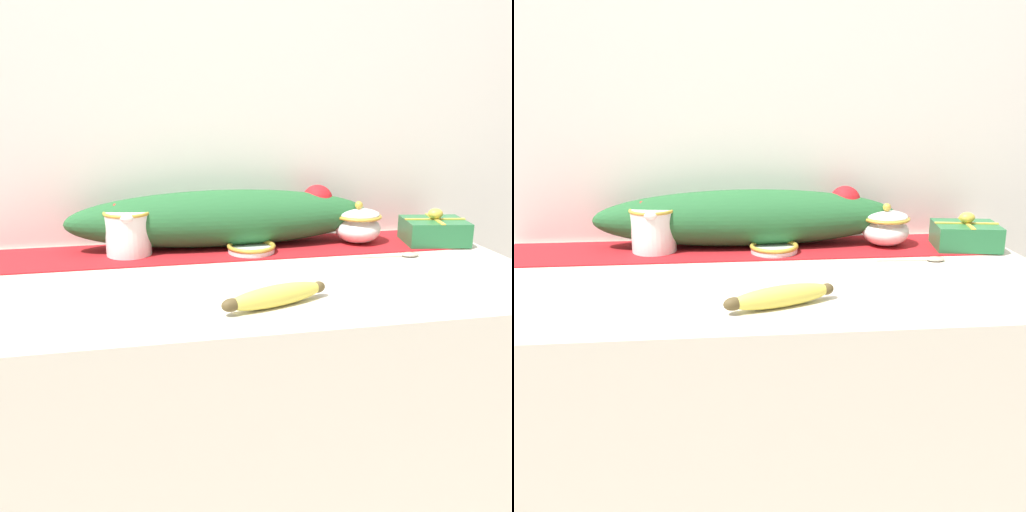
# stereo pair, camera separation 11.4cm
# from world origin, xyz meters

# --- Properties ---
(countertop) EXTENTS (1.26, 0.63, 0.88)m
(countertop) POSITION_xyz_m (0.00, 0.00, 0.44)
(countertop) COLOR beige
(countertop) RESTS_ON ground_plane
(back_wall) EXTENTS (2.06, 0.04, 2.40)m
(back_wall) POSITION_xyz_m (0.00, 0.33, 1.20)
(back_wall) COLOR silver
(back_wall) RESTS_ON ground_plane
(table_runner) EXTENTS (1.16, 0.21, 0.00)m
(table_runner) POSITION_xyz_m (0.00, 0.20, 0.88)
(table_runner) COLOR #A8191E
(table_runner) RESTS_ON countertop
(cream_pitcher) EXTENTS (0.11, 0.13, 0.11)m
(cream_pitcher) POSITION_xyz_m (-0.23, 0.20, 0.94)
(cream_pitcher) COLOR white
(cream_pitcher) RESTS_ON countertop
(sugar_bowl) EXTENTS (0.12, 0.12, 0.11)m
(sugar_bowl) POSITION_xyz_m (0.34, 0.20, 0.93)
(sugar_bowl) COLOR white
(sugar_bowl) RESTS_ON countertop
(small_dish) EXTENTS (0.12, 0.12, 0.02)m
(small_dish) POSITION_xyz_m (0.06, 0.16, 0.89)
(small_dish) COLOR white
(small_dish) RESTS_ON countertop
(banana) EXTENTS (0.21, 0.10, 0.04)m
(banana) POSITION_xyz_m (0.03, -0.19, 0.90)
(banana) COLOR #DBCC4C
(banana) RESTS_ON countertop
(spoon) EXTENTS (0.16, 0.03, 0.01)m
(spoon) POSITION_xyz_m (0.41, 0.06, 0.88)
(spoon) COLOR #A89E89
(spoon) RESTS_ON countertop
(gift_box) EXTENTS (0.17, 0.15, 0.09)m
(gift_box) POSITION_xyz_m (0.53, 0.16, 0.91)
(gift_box) COLOR #236638
(gift_box) RESTS_ON countertop
(poinsettia_garland) EXTENTS (0.75, 0.15, 0.14)m
(poinsettia_garland) POSITION_xyz_m (0.01, 0.23, 0.95)
(poinsettia_garland) COLOR #235B2D
(poinsettia_garland) RESTS_ON countertop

